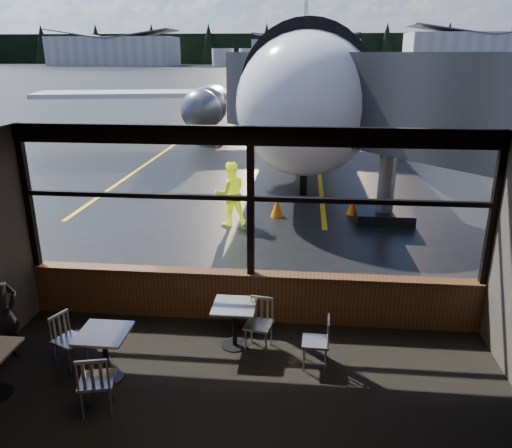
# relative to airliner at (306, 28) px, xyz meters

# --- Properties ---
(ground_plane) EXTENTS (520.00, 520.00, 0.00)m
(ground_plane) POSITION_rel_airliner_xyz_m (-0.76, 98.40, -5.88)
(ground_plane) COLOR black
(ground_plane) RESTS_ON ground
(carpet_floor) EXTENTS (8.00, 6.00, 0.01)m
(carpet_floor) POSITION_rel_airliner_xyz_m (-0.76, -24.60, -5.87)
(carpet_floor) COLOR black
(carpet_floor) RESTS_ON ground
(ceiling) EXTENTS (8.00, 6.00, 0.04)m
(ceiling) POSITION_rel_airliner_xyz_m (-0.76, -24.60, -2.38)
(ceiling) COLOR #38332D
(ceiling) RESTS_ON ground
(window_sill) EXTENTS (8.00, 0.28, 0.90)m
(window_sill) POSITION_rel_airliner_xyz_m (-0.76, -21.60, -5.43)
(window_sill) COLOR #4F2C17
(window_sill) RESTS_ON ground
(window_header) EXTENTS (8.00, 0.18, 0.30)m
(window_header) POSITION_rel_airliner_xyz_m (-0.76, -21.60, -2.53)
(window_header) COLOR black
(window_header) RESTS_ON ground
(mullion_left) EXTENTS (0.12, 0.12, 2.60)m
(mullion_left) POSITION_rel_airliner_xyz_m (-4.71, -21.60, -3.68)
(mullion_left) COLOR black
(mullion_left) RESTS_ON ground
(mullion_centre) EXTENTS (0.12, 0.12, 2.60)m
(mullion_centre) POSITION_rel_airliner_xyz_m (-0.76, -21.60, -3.68)
(mullion_centre) COLOR black
(mullion_centre) RESTS_ON ground
(mullion_right) EXTENTS (0.12, 0.12, 2.60)m
(mullion_right) POSITION_rel_airliner_xyz_m (3.19, -21.60, -3.68)
(mullion_right) COLOR black
(mullion_right) RESTS_ON ground
(window_transom) EXTENTS (8.00, 0.10, 0.08)m
(window_transom) POSITION_rel_airliner_xyz_m (-0.76, -21.60, -3.58)
(window_transom) COLOR black
(window_transom) RESTS_ON ground
(airliner) EXTENTS (32.38, 38.74, 11.76)m
(airliner) POSITION_rel_airliner_xyz_m (0.00, 0.00, 0.00)
(airliner) COLOR white
(airliner) RESTS_ON ground_plane
(jet_bridge) EXTENTS (9.58, 11.71, 5.11)m
(jet_bridge) POSITION_rel_airliner_xyz_m (2.84, -16.10, -3.32)
(jet_bridge) COLOR #29292C
(jet_bridge) RESTS_ON ground_plane
(cafe_table_near) EXTENTS (0.69, 0.69, 0.76)m
(cafe_table_near) POSITION_rel_airliner_xyz_m (-0.93, -22.49, -5.50)
(cafe_table_near) COLOR gray
(cafe_table_near) RESTS_ON carpet_floor
(cafe_table_mid) EXTENTS (0.71, 0.71, 0.79)m
(cafe_table_mid) POSITION_rel_airliner_xyz_m (-2.70, -23.54, -5.49)
(cafe_table_mid) COLOR #9B968E
(cafe_table_mid) RESTS_ON carpet_floor
(chair_near_e) EXTENTS (0.48, 0.48, 0.85)m
(chair_near_e) POSITION_rel_airliner_xyz_m (0.38, -22.93, -5.45)
(chair_near_e) COLOR #AAA599
(chair_near_e) RESTS_ON carpet_floor
(chair_near_n) EXTENTS (0.56, 0.56, 0.88)m
(chair_near_n) POSITION_rel_airliner_xyz_m (-0.53, -22.55, -5.44)
(chair_near_n) COLOR #B0AC9F
(chair_near_n) RESTS_ON carpet_floor
(chair_mid_s) EXTENTS (0.62, 0.62, 0.94)m
(chair_mid_s) POSITION_rel_airliner_xyz_m (-2.54, -24.24, -5.41)
(chair_mid_s) COLOR beige
(chair_mid_s) RESTS_ON carpet_floor
(chair_mid_w) EXTENTS (0.61, 0.61, 0.85)m
(chair_mid_w) POSITION_rel_airliner_xyz_m (-3.40, -23.25, -5.45)
(chair_mid_w) COLOR #B9B3A7
(chair_mid_w) RESTS_ON carpet_floor
(passenger) EXTENTS (0.60, 0.70, 1.61)m
(passenger) POSITION_rel_airliner_xyz_m (-4.45, -23.24, -5.07)
(passenger) COLOR black
(passenger) RESTS_ON carpet_floor
(ground_crew) EXTENTS (1.07, 0.97, 1.79)m
(ground_crew) POSITION_rel_airliner_xyz_m (-1.90, -16.34, -4.98)
(ground_crew) COLOR #BFF219
(ground_crew) RESTS_ON ground_plane
(cone_nose) EXTENTS (0.35, 0.35, 0.48)m
(cone_nose) POSITION_rel_airliner_xyz_m (1.60, -15.08, -5.64)
(cone_nose) COLOR #FD6408
(cone_nose) RESTS_ON ground_plane
(cone_wing) EXTENTS (0.38, 0.38, 0.52)m
(cone_wing) POSITION_rel_airliner_xyz_m (-4.27, -3.34, -5.62)
(cone_wing) COLOR orange
(cone_wing) RESTS_ON ground_plane
(hangar_left) EXTENTS (45.00, 18.00, 11.00)m
(hangar_left) POSITION_rel_airliner_xyz_m (-70.76, 158.40, -0.38)
(hangar_left) COLOR silver
(hangar_left) RESTS_ON ground_plane
(hangar_mid) EXTENTS (38.00, 15.00, 10.00)m
(hangar_mid) POSITION_rel_airliner_xyz_m (-0.76, 163.40, -0.88)
(hangar_mid) COLOR silver
(hangar_mid) RESTS_ON ground_plane
(hangar_right) EXTENTS (50.00, 20.00, 12.00)m
(hangar_right) POSITION_rel_airliner_xyz_m (59.24, 156.40, 0.12)
(hangar_right) COLOR silver
(hangar_right) RESTS_ON ground_plane
(fuel_tank_a) EXTENTS (8.00, 8.00, 6.00)m
(fuel_tank_a) POSITION_rel_airliner_xyz_m (-30.76, 160.40, -2.88)
(fuel_tank_a) COLOR silver
(fuel_tank_a) RESTS_ON ground_plane
(fuel_tank_b) EXTENTS (8.00, 8.00, 6.00)m
(fuel_tank_b) POSITION_rel_airliner_xyz_m (-20.76, 160.40, -2.88)
(fuel_tank_b) COLOR silver
(fuel_tank_b) RESTS_ON ground_plane
(fuel_tank_c) EXTENTS (8.00, 8.00, 6.00)m
(fuel_tank_c) POSITION_rel_airliner_xyz_m (-10.76, 160.40, -2.88)
(fuel_tank_c) COLOR silver
(fuel_tank_c) RESTS_ON ground_plane
(treeline) EXTENTS (360.00, 3.00, 12.00)m
(treeline) POSITION_rel_airliner_xyz_m (-0.76, 188.40, 0.12)
(treeline) COLOR black
(treeline) RESTS_ON ground_plane
(cone_extra) EXTENTS (0.38, 0.38, 0.53)m
(cone_extra) POSITION_rel_airliner_xyz_m (-0.65, -15.52, -5.61)
(cone_extra) COLOR #E86307
(cone_extra) RESTS_ON ground_plane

